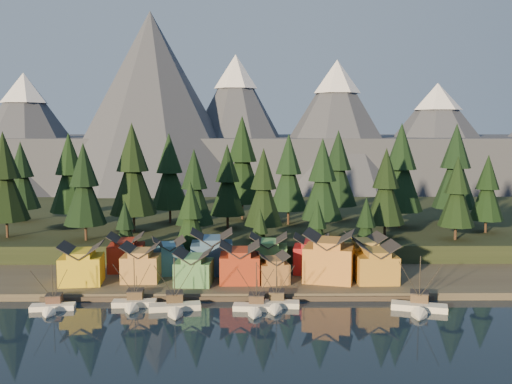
{
  "coord_description": "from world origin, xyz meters",
  "views": [
    {
      "loc": [
        2.82,
        -97.6,
        35.16
      ],
      "look_at": [
        3.91,
        30.0,
        20.62
      ],
      "focal_mm": 40.0,
      "sensor_mm": 36.0,
      "label": 1
    }
  ],
  "objects_px": {
    "boat_4": "(276,298)",
    "house_back_0": "(126,251)",
    "boat_0": "(51,301)",
    "boat_3": "(256,302)",
    "house_front_0": "(82,262)",
    "boat_1": "(133,297)",
    "boat_6": "(419,301)",
    "boat_2": "(175,301)",
    "house_back_1": "(169,255)",
    "house_front_1": "(141,261)"
  },
  "relations": [
    {
      "from": "boat_3",
      "to": "boat_4",
      "type": "relative_size",
      "value": 0.98
    },
    {
      "from": "boat_0",
      "to": "house_front_1",
      "type": "distance_m",
      "value": 21.96
    },
    {
      "from": "boat_0",
      "to": "boat_2",
      "type": "height_order",
      "value": "boat_2"
    },
    {
      "from": "boat_0",
      "to": "boat_3",
      "type": "distance_m",
      "value": 39.28
    },
    {
      "from": "boat_3",
      "to": "house_back_1",
      "type": "xyz_separation_m",
      "value": [
        -19.93,
        23.44,
        3.86
      ]
    },
    {
      "from": "house_front_1",
      "to": "house_back_0",
      "type": "bearing_deg",
      "value": 120.45
    },
    {
      "from": "house_front_0",
      "to": "boat_3",
      "type": "bearing_deg",
      "value": -27.92
    },
    {
      "from": "boat_3",
      "to": "boat_6",
      "type": "relative_size",
      "value": 0.88
    },
    {
      "from": "house_back_0",
      "to": "house_back_1",
      "type": "bearing_deg",
      "value": -18.15
    },
    {
      "from": "boat_1",
      "to": "house_back_0",
      "type": "height_order",
      "value": "house_back_0"
    },
    {
      "from": "boat_0",
      "to": "boat_6",
      "type": "height_order",
      "value": "boat_6"
    },
    {
      "from": "boat_0",
      "to": "boat_1",
      "type": "bearing_deg",
      "value": 0.78
    },
    {
      "from": "boat_6",
      "to": "boat_0",
      "type": "bearing_deg",
      "value": -164.92
    },
    {
      "from": "boat_1",
      "to": "boat_0",
      "type": "bearing_deg",
      "value": -174.55
    },
    {
      "from": "boat_4",
      "to": "boat_0",
      "type": "bearing_deg",
      "value": -172.94
    },
    {
      "from": "boat_4",
      "to": "boat_6",
      "type": "xyz_separation_m",
      "value": [
        27.3,
        -2.49,
        0.17
      ]
    },
    {
      "from": "boat_1",
      "to": "boat_3",
      "type": "relative_size",
      "value": 1.04
    },
    {
      "from": "boat_0",
      "to": "boat_3",
      "type": "relative_size",
      "value": 0.96
    },
    {
      "from": "boat_3",
      "to": "house_front_1",
      "type": "bearing_deg",
      "value": 150.35
    },
    {
      "from": "boat_3",
      "to": "boat_6",
      "type": "bearing_deg",
      "value": 3.56
    },
    {
      "from": "boat_1",
      "to": "house_back_0",
      "type": "distance_m",
      "value": 24.26
    },
    {
      "from": "boat_1",
      "to": "boat_6",
      "type": "relative_size",
      "value": 0.91
    },
    {
      "from": "house_back_0",
      "to": "boat_2",
      "type": "bearing_deg",
      "value": -65.01
    },
    {
      "from": "boat_1",
      "to": "house_back_1",
      "type": "bearing_deg",
      "value": 76.45
    },
    {
      "from": "boat_1",
      "to": "boat_4",
      "type": "bearing_deg",
      "value": -4.08
    },
    {
      "from": "boat_1",
      "to": "boat_4",
      "type": "height_order",
      "value": "boat_1"
    },
    {
      "from": "house_front_0",
      "to": "house_front_1",
      "type": "relative_size",
      "value": 1.16
    },
    {
      "from": "boat_2",
      "to": "house_front_0",
      "type": "xyz_separation_m",
      "value": [
        -22.07,
        14.77,
        4.02
      ]
    },
    {
      "from": "boat_2",
      "to": "boat_0",
      "type": "bearing_deg",
      "value": 170.07
    },
    {
      "from": "boat_1",
      "to": "house_front_1",
      "type": "relative_size",
      "value": 1.3
    },
    {
      "from": "boat_3",
      "to": "house_back_1",
      "type": "distance_m",
      "value": 31.01
    },
    {
      "from": "boat_2",
      "to": "boat_4",
      "type": "relative_size",
      "value": 1.06
    },
    {
      "from": "boat_1",
      "to": "house_front_0",
      "type": "xyz_separation_m",
      "value": [
        -13.62,
        12.2,
        4.02
      ]
    },
    {
      "from": "boat_2",
      "to": "boat_6",
      "type": "bearing_deg",
      "value": -9.73
    },
    {
      "from": "boat_1",
      "to": "boat_3",
      "type": "xyz_separation_m",
      "value": [
        23.96,
        -2.79,
        -0.15
      ]
    },
    {
      "from": "house_back_1",
      "to": "boat_4",
      "type": "bearing_deg",
      "value": -54.65
    },
    {
      "from": "boat_4",
      "to": "house_back_0",
      "type": "distance_m",
      "value": 41.92
    },
    {
      "from": "boat_1",
      "to": "boat_4",
      "type": "distance_m",
      "value": 27.94
    },
    {
      "from": "boat_4",
      "to": "house_back_1",
      "type": "bearing_deg",
      "value": 143.38
    },
    {
      "from": "boat_0",
      "to": "house_back_0",
      "type": "bearing_deg",
      "value": 63.18
    },
    {
      "from": "boat_0",
      "to": "boat_1",
      "type": "distance_m",
      "value": 15.46
    },
    {
      "from": "house_front_0",
      "to": "house_back_1",
      "type": "distance_m",
      "value": 19.56
    },
    {
      "from": "house_front_1",
      "to": "boat_3",
      "type": "bearing_deg",
      "value": -33.77
    },
    {
      "from": "boat_2",
      "to": "house_back_0",
      "type": "distance_m",
      "value": 29.86
    },
    {
      "from": "boat_6",
      "to": "house_back_0",
      "type": "bearing_deg",
      "value": 172.82
    },
    {
      "from": "boat_4",
      "to": "house_back_1",
      "type": "relative_size",
      "value": 1.2
    },
    {
      "from": "boat_6",
      "to": "house_back_0",
      "type": "relative_size",
      "value": 1.34
    },
    {
      "from": "boat_4",
      "to": "house_back_0",
      "type": "xyz_separation_m",
      "value": [
        -34.24,
        23.84,
        4.13
      ]
    },
    {
      "from": "boat_4",
      "to": "house_back_0",
      "type": "relative_size",
      "value": 1.2
    },
    {
      "from": "boat_4",
      "to": "house_front_1",
      "type": "relative_size",
      "value": 1.28
    }
  ]
}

